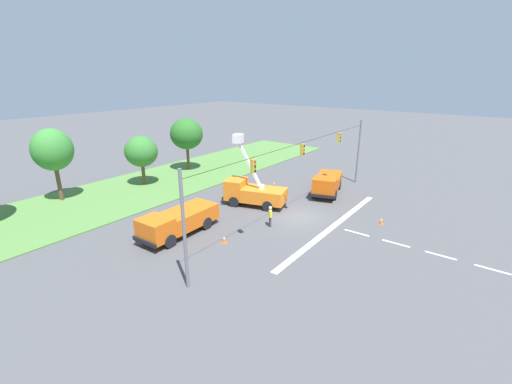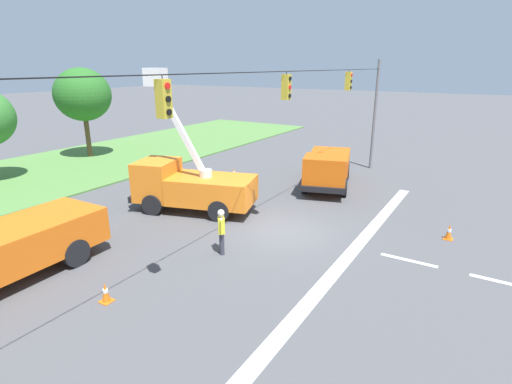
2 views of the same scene
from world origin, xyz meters
TOP-DOWN VIEW (x-y plane):
  - ground_plane at (0.00, 0.00)m, footprint 200.00×200.00m
  - grass_verge at (0.00, 18.00)m, footprint 56.00×12.00m
  - lane_markings at (0.00, -4.69)m, footprint 17.60×15.25m
  - signal_gantry at (0.06, -0.00)m, footprint 26.20×0.33m
  - tree_west at (-10.46, 20.97)m, footprint 3.72×3.50m
  - tree_centre at (-2.44, 18.67)m, footprint 3.47×3.69m
  - tree_east at (4.96, 19.46)m, footprint 4.03×4.18m
  - utility_truck_bucket_lift at (-0.04, 5.13)m, footprint 3.93×6.29m
  - utility_truck_support_near at (7.29, 0.93)m, footprint 6.72×4.08m
  - utility_truck_support_far at (-8.57, 5.87)m, footprint 6.79×2.69m
  - road_worker at (-3.11, 0.97)m, footprint 0.52×0.46m
  - traffic_cone_foreground_left at (2.80, -6.19)m, footprint 0.36×0.36m
  - traffic_cone_foreground_right at (-7.57, 2.03)m, footprint 0.36×0.36m
  - traffic_cone_mid_left at (-4.75, 7.73)m, footprint 0.36×0.36m
  - traffic_cone_mid_right at (5.97, 6.65)m, footprint 0.36×0.36m

SIDE VIEW (x-z plane):
  - ground_plane at x=0.00m, z-range 0.00..0.00m
  - lane_markings at x=0.00m, z-range 0.00..0.01m
  - grass_verge at x=0.00m, z-range 0.00..0.10m
  - traffic_cone_mid_left at x=-4.75m, z-range -0.01..0.62m
  - traffic_cone_mid_right at x=5.97m, z-range -0.01..0.62m
  - traffic_cone_foreground_right at x=-7.57m, z-range -0.01..0.64m
  - traffic_cone_foreground_left at x=2.80m, z-range -0.01..0.66m
  - road_worker at x=-3.11m, z-range 0.11..1.88m
  - utility_truck_support_far at x=-8.57m, z-range 0.13..2.17m
  - utility_truck_support_near at x=7.29m, z-range 0.06..2.26m
  - utility_truck_bucket_lift at x=-0.04m, z-range -1.97..4.74m
  - tree_centre at x=-2.44m, z-range 1.07..6.65m
  - signal_gantry at x=0.06m, z-range 0.83..8.03m
  - tree_east at x=4.96m, z-range 1.39..8.08m
  - tree_west at x=-10.46m, z-range 1.53..8.68m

